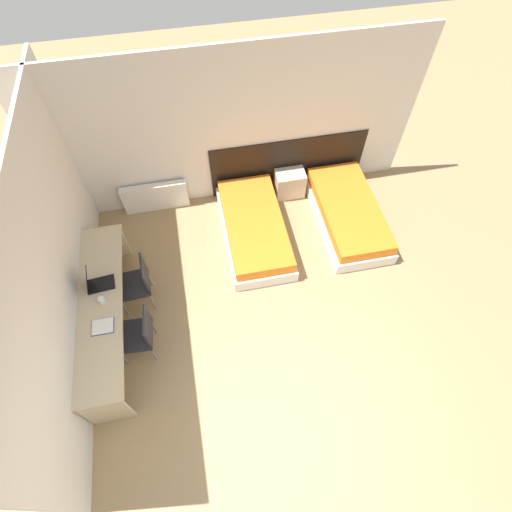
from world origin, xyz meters
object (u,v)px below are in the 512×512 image
object	(u,v)px
bed_near_window	(254,228)
laptop	(96,283)
nightstand	(290,183)
chair_near_laptop	(137,282)
bed_near_door	(348,214)
chair_near_notebook	(139,333)

from	to	relation	value
bed_near_window	laptop	xyz separation A→B (m)	(-2.30, -0.93, 0.60)
bed_near_window	nightstand	xyz separation A→B (m)	(0.80, 0.82, 0.04)
chair_near_laptop	bed_near_window	bearing A→B (deg)	20.41
bed_near_door	chair_near_notebook	bearing A→B (deg)	-154.86
bed_near_door	chair_near_laptop	world-z (taller)	chair_near_laptop
chair_near_notebook	laptop	bearing A→B (deg)	127.31
nightstand	chair_near_notebook	bearing A→B (deg)	-137.30
nightstand	laptop	world-z (taller)	laptop
bed_near_window	chair_near_notebook	size ratio (longest dim) A/B	2.24
bed_near_window	chair_near_laptop	xyz separation A→B (m)	(-1.84, -0.83, 0.30)
nightstand	laptop	xyz separation A→B (m)	(-3.10, -1.76, 0.56)
bed_near_window	chair_near_notebook	world-z (taller)	chair_near_notebook
chair_near_notebook	laptop	world-z (taller)	laptop
nightstand	chair_near_notebook	size ratio (longest dim) A/B	0.57
nightstand	laptop	distance (m)	3.61
bed_near_door	nightstand	bearing A→B (deg)	134.12
chair_near_laptop	chair_near_notebook	bearing A→B (deg)	-93.84
chair_near_notebook	laptop	distance (m)	0.88
bed_near_window	bed_near_door	xyz separation A→B (m)	(1.60, 0.00, 0.00)
bed_near_window	laptop	world-z (taller)	laptop
bed_near_window	nightstand	size ratio (longest dim) A/B	3.94
nightstand	chair_near_notebook	distance (m)	3.60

